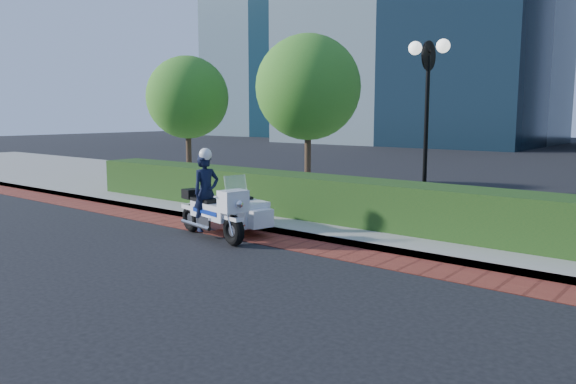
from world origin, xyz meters
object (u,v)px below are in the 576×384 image
Objects in this scene: tree_a at (187,98)px; tree_b at (308,88)px; lamppost at (427,101)px; police_motorcycle at (222,206)px.

tree_b is at bearing 0.00° from tree_a.
tree_a is at bearing 180.00° from tree_b.
tree_b is (5.50, 0.00, 0.21)m from tree_a.
tree_b is (-4.50, 1.30, 0.48)m from lamppost.
tree_b reaches higher than tree_a.
police_motorcycle is at bearing -124.59° from lamppost.
lamppost is 5.45m from police_motorcycle.
lamppost is at bearing -7.41° from tree_a.
police_motorcycle is (1.69, -5.37, -2.77)m from tree_b.
lamppost is at bearing -16.11° from tree_b.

